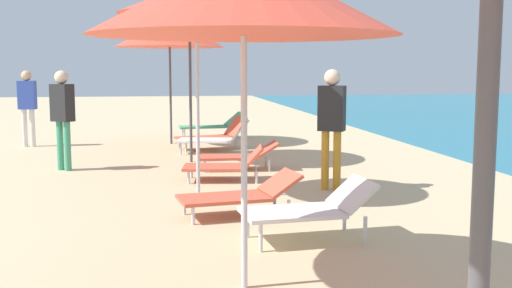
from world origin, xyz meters
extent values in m
cylinder|color=silver|center=(0.35, 6.29, 0.98)|extent=(0.05, 0.05, 1.95)
cube|color=white|center=(0.98, 7.51, 0.29)|extent=(1.03, 0.72, 0.04)
cube|color=white|center=(1.62, 7.57, 0.45)|extent=(0.40, 0.65, 0.30)
cylinder|color=silver|center=(0.63, 7.21, 0.14)|extent=(0.04, 0.04, 0.27)
cylinder|color=silver|center=(0.57, 7.73, 0.14)|extent=(0.04, 0.04, 0.27)
cylinder|color=silver|center=(1.68, 7.31, 0.14)|extent=(0.04, 0.04, 0.27)
cylinder|color=silver|center=(1.62, 7.83, 0.14)|extent=(0.04, 0.04, 0.27)
cylinder|color=silver|center=(0.18, 9.65, 1.20)|extent=(0.05, 0.05, 2.40)
cube|color=#D8593F|center=(0.50, 10.98, 0.21)|extent=(1.00, 0.75, 0.04)
cube|color=#D8593F|center=(1.10, 10.90, 0.37)|extent=(0.38, 0.67, 0.32)
cylinder|color=silver|center=(0.10, 10.76, 0.09)|extent=(0.04, 0.04, 0.19)
cylinder|color=silver|center=(0.17, 11.29, 0.09)|extent=(0.04, 0.04, 0.19)
cylinder|color=silver|center=(1.11, 10.63, 0.09)|extent=(0.04, 0.04, 0.19)
cylinder|color=silver|center=(1.17, 11.16, 0.09)|extent=(0.04, 0.04, 0.19)
cube|color=#D8593F|center=(0.41, 8.63, 0.22)|extent=(1.10, 0.74, 0.04)
cube|color=#D8593F|center=(1.10, 8.74, 0.36)|extent=(0.48, 0.64, 0.27)
cylinder|color=silver|center=(0.05, 8.33, 0.10)|extent=(0.04, 0.04, 0.20)
cylinder|color=silver|center=(-0.03, 8.81, 0.10)|extent=(0.04, 0.04, 0.20)
cylinder|color=silver|center=(1.16, 8.51, 0.10)|extent=(0.04, 0.04, 0.20)
cylinder|color=silver|center=(1.08, 8.99, 0.10)|extent=(0.04, 0.04, 0.20)
cylinder|color=#4C4C51|center=(0.24, 12.93, 1.14)|extent=(0.05, 0.05, 2.27)
cone|color=#E54C38|center=(0.24, 12.93, 2.58)|extent=(2.49, 2.49, 0.61)
sphere|color=#4C4C51|center=(0.24, 12.93, 2.91)|extent=(0.06, 0.06, 0.06)
cube|color=white|center=(0.58, 14.10, 0.26)|extent=(1.23, 0.91, 0.04)
cube|color=white|center=(1.27, 13.95, 0.46)|extent=(0.48, 0.74, 0.39)
cylinder|color=silver|center=(0.08, 13.91, 0.12)|extent=(0.04, 0.04, 0.24)
cylinder|color=silver|center=(0.20, 14.48, 0.12)|extent=(0.04, 0.04, 0.24)
cylinder|color=silver|center=(1.29, 13.64, 0.12)|extent=(0.04, 0.04, 0.24)
cylinder|color=silver|center=(1.41, 14.22, 0.12)|extent=(0.04, 0.04, 0.24)
cube|color=#D8593F|center=(0.81, 11.96, 0.22)|extent=(1.01, 0.64, 0.04)
cube|color=#D8593F|center=(1.48, 11.92, 0.35)|extent=(0.41, 0.60, 0.25)
cylinder|color=silver|center=(0.41, 11.75, 0.10)|extent=(0.04, 0.04, 0.20)
cylinder|color=silver|center=(0.44, 12.22, 0.10)|extent=(0.04, 0.04, 0.20)
cylinder|color=silver|center=(1.48, 11.68, 0.10)|extent=(0.04, 0.04, 0.20)
cylinder|color=silver|center=(1.51, 12.16, 0.10)|extent=(0.04, 0.04, 0.20)
cylinder|color=#4C4C51|center=(-0.08, 15.76, 1.09)|extent=(0.05, 0.05, 2.18)
cone|color=#E54C38|center=(-0.08, 15.76, 2.49)|extent=(2.44, 2.44, 0.62)
sphere|color=#4C4C51|center=(-0.08, 15.76, 2.84)|extent=(0.06, 0.06, 0.06)
cube|color=#4CA572|center=(0.70, 16.76, 0.28)|extent=(1.19, 0.64, 0.04)
cube|color=#4CA572|center=(1.47, 16.81, 0.46)|extent=(0.44, 0.59, 0.35)
cylinder|color=silver|center=(0.24, 16.50, 0.13)|extent=(0.04, 0.04, 0.26)
cylinder|color=silver|center=(0.21, 16.96, 0.13)|extent=(0.04, 0.04, 0.26)
cylinder|color=silver|center=(1.54, 16.59, 0.13)|extent=(0.04, 0.04, 0.26)
cylinder|color=silver|center=(1.51, 17.05, 0.13)|extent=(0.04, 0.04, 0.26)
cube|color=#D8593F|center=(0.59, 14.63, 0.25)|extent=(1.27, 0.90, 0.04)
cube|color=#D8593F|center=(1.29, 14.80, 0.47)|extent=(0.47, 0.70, 0.42)
cylinder|color=silver|center=(0.20, 14.25, 0.12)|extent=(0.04, 0.04, 0.23)
cylinder|color=silver|center=(0.07, 14.77, 0.12)|extent=(0.04, 0.04, 0.23)
cylinder|color=silver|center=(1.45, 14.57, 0.12)|extent=(0.04, 0.04, 0.23)
cylinder|color=silver|center=(1.32, 15.09, 0.12)|extent=(0.04, 0.04, 0.23)
cylinder|color=#3F9972|center=(-1.85, 12.26, 0.41)|extent=(0.11, 0.11, 0.83)
cylinder|color=#3F9972|center=(-1.98, 12.37, 0.41)|extent=(0.11, 0.11, 0.83)
cube|color=#262628|center=(-1.92, 12.32, 1.14)|extent=(0.42, 0.39, 0.62)
sphere|color=beige|center=(-1.92, 12.32, 1.56)|extent=(0.22, 0.22, 0.22)
cylinder|color=silver|center=(-3.10, 15.73, 0.41)|extent=(0.11, 0.11, 0.82)
cylinder|color=silver|center=(-3.27, 15.75, 0.41)|extent=(0.11, 0.11, 0.82)
cube|color=#334CB2|center=(-3.18, 15.74, 1.13)|extent=(0.38, 0.26, 0.62)
sphere|color=#D8A87F|center=(-3.18, 15.74, 1.55)|extent=(0.22, 0.22, 0.22)
cylinder|color=orange|center=(2.00, 10.05, 0.42)|extent=(0.11, 0.11, 0.84)
cylinder|color=orange|center=(2.15, 9.97, 0.42)|extent=(0.11, 0.11, 0.84)
cube|color=#262628|center=(2.08, 10.01, 1.16)|extent=(0.42, 0.36, 0.63)
sphere|color=beige|center=(2.08, 10.01, 1.59)|extent=(0.23, 0.23, 0.23)
camera|label=1|loc=(-0.26, 1.64, 1.71)|focal=43.43mm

